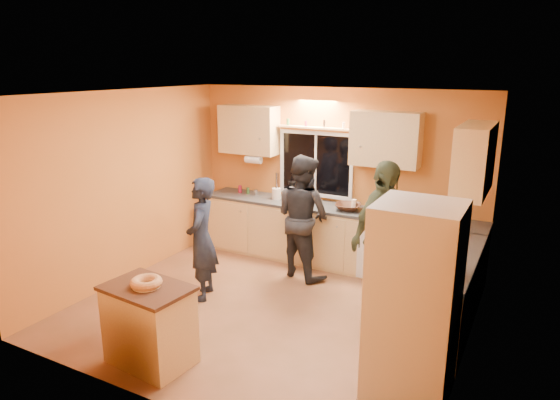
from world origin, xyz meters
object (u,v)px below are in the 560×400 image
Objects in this scene: island at (150,324)px; person_left at (202,239)px; refrigerator at (414,303)px; person_right at (382,236)px; person_center at (303,217)px.

person_left reaches higher than island.
person_right is (-0.74, 1.50, 0.02)m from refrigerator.
person_center reaches higher than island.
person_right is at bearing 58.89° from island.
person_right reaches higher than person_center.
person_center is (-2.01, 1.95, -0.03)m from refrigerator.
island is 2.75m from person_center.
person_center is (0.40, 2.68, 0.45)m from island.
refrigerator is 2.56m from island.
refrigerator reaches higher than person_left.
person_center is at bearing 87.09° from island.
person_right is (1.66, 2.24, 0.50)m from island.
person_left is at bearing 111.71° from island.
refrigerator is 1.99× the size of island.
island is 2.83m from person_right.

